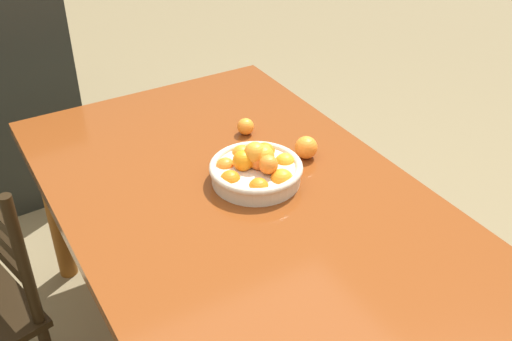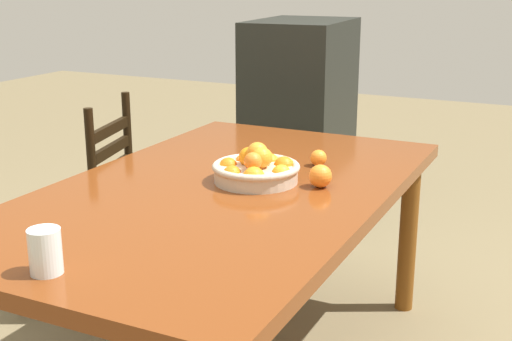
{
  "view_description": "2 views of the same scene",
  "coord_description": "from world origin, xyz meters",
  "px_view_note": "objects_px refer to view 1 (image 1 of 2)",
  "views": [
    {
      "loc": [
        -1.3,
        0.74,
        1.84
      ],
      "look_at": [
        0.1,
        -0.08,
        0.77
      ],
      "focal_mm": 42.83,
      "sensor_mm": 36.0,
      "label": 1
    },
    {
      "loc": [
        -1.91,
        -1.06,
        1.42
      ],
      "look_at": [
        0.1,
        -0.08,
        0.77
      ],
      "focal_mm": 48.19,
      "sensor_mm": 36.0,
      "label": 2
    }
  ],
  "objects_px": {
    "orange_loose_0": "(246,127)",
    "orange_loose_1": "(306,147)",
    "cabinet": "(5,75)",
    "fruit_bowl": "(256,168)",
    "dining_table": "(251,224)"
  },
  "relations": [
    {
      "from": "orange_loose_0",
      "to": "orange_loose_1",
      "type": "xyz_separation_m",
      "value": [
        -0.24,
        -0.1,
        0.01
      ]
    },
    {
      "from": "cabinet",
      "to": "fruit_bowl",
      "type": "height_order",
      "value": "cabinet"
    },
    {
      "from": "cabinet",
      "to": "orange_loose_1",
      "type": "xyz_separation_m",
      "value": [
        -1.56,
        -0.71,
        0.19
      ]
    },
    {
      "from": "dining_table",
      "to": "fruit_bowl",
      "type": "bearing_deg",
      "value": -37.72
    },
    {
      "from": "orange_loose_1",
      "to": "cabinet",
      "type": "bearing_deg",
      "value": 24.59
    },
    {
      "from": "orange_loose_0",
      "to": "orange_loose_1",
      "type": "distance_m",
      "value": 0.26
    },
    {
      "from": "fruit_bowl",
      "to": "orange_loose_0",
      "type": "height_order",
      "value": "fruit_bowl"
    },
    {
      "from": "fruit_bowl",
      "to": "orange_loose_0",
      "type": "relative_size",
      "value": 4.94
    },
    {
      "from": "cabinet",
      "to": "orange_loose_0",
      "type": "xyz_separation_m",
      "value": [
        -1.32,
        -0.61,
        0.18
      ]
    },
    {
      "from": "dining_table",
      "to": "cabinet",
      "type": "relative_size",
      "value": 1.56
    },
    {
      "from": "orange_loose_1",
      "to": "dining_table",
      "type": "bearing_deg",
      "value": 115.28
    },
    {
      "from": "cabinet",
      "to": "fruit_bowl",
      "type": "relative_size",
      "value": 3.86
    },
    {
      "from": "cabinet",
      "to": "dining_table",
      "type": "bearing_deg",
      "value": -169.78
    },
    {
      "from": "cabinet",
      "to": "orange_loose_0",
      "type": "bearing_deg",
      "value": -158.53
    },
    {
      "from": "cabinet",
      "to": "orange_loose_1",
      "type": "relative_size",
      "value": 14.94
    }
  ]
}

